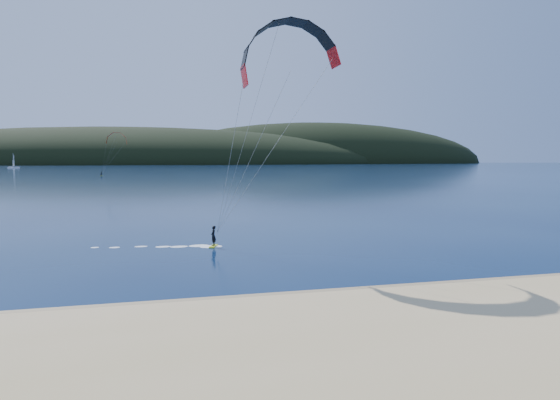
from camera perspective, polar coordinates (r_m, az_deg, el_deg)
ground at (r=21.47m, az=-4.97°, el=-15.99°), size 1800.00×1800.00×0.00m
wet_sand at (r=25.67m, az=-6.50°, el=-12.33°), size 220.00×2.50×0.10m
headland at (r=765.16m, az=-13.26°, el=4.28°), size 1200.00×310.00×140.00m
kitesurfer_near at (r=38.91m, az=0.78°, el=14.68°), size 20.89×7.02×17.70m
kitesurfer_far at (r=221.51m, az=-19.21°, el=6.57°), size 12.63×7.88×17.36m
sailboat at (r=444.66m, az=-29.56°, el=3.47°), size 9.01×5.78×12.56m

